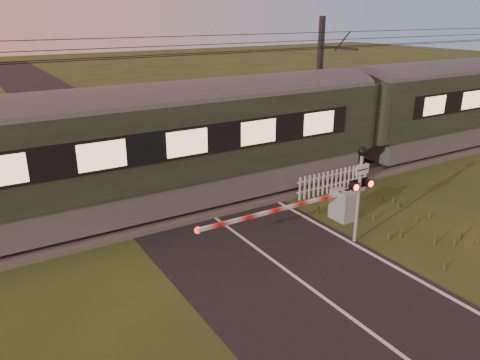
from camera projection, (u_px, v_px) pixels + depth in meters
ground at (301, 282)px, 12.61m from camera, size 160.00×160.00×0.00m
road at (307, 285)px, 12.43m from camera, size 6.00×140.00×0.03m
track_bed at (194, 201)px, 17.81m from camera, size 140.00×3.40×0.39m
overhead_wires at (189, 48)px, 15.90m from camera, size 120.00×0.62×0.62m
train at (354, 117)px, 20.96m from camera, size 45.92×3.17×4.29m
boom_gate at (335, 205)px, 16.08m from camera, size 6.66×0.82×1.09m
crossing_signal at (360, 178)px, 14.11m from camera, size 0.80×0.34×3.13m
picket_fence at (334, 181)px, 18.76m from camera, size 3.70×0.08×0.95m
catenary_mast at (320, 87)px, 22.31m from camera, size 0.21×2.46×6.71m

